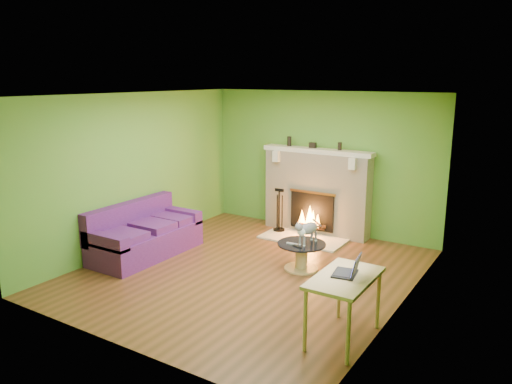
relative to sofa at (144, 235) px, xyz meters
The scene contains 22 objects.
floor 1.91m from the sofa, ahead, with size 5.00×5.00×0.00m, color #543218.
ceiling 2.95m from the sofa, ahead, with size 5.00×5.00×0.00m, color white.
wall_back 3.48m from the sofa, 56.15° to the left, with size 5.00×5.00×0.00m, color #519831.
wall_front 3.06m from the sofa, 50.16° to the right, with size 5.00×5.00×0.00m, color #519831.
wall_left 1.08m from the sofa, 145.22° to the left, with size 5.00×5.00×0.00m, color #519831.
wall_right 4.23m from the sofa, ahead, with size 5.00×5.00×0.00m, color #519831.
window_frame 4.32m from the sofa, ahead, with size 1.20×1.20×0.00m, color silver.
window_pane 4.32m from the sofa, ahead, with size 1.06×1.06×0.00m, color white.
fireplace 3.22m from the sofa, 54.30° to the left, with size 2.10×0.46×1.58m.
hearth 2.80m from the sofa, 48.09° to the left, with size 1.50×0.75×0.03m, color beige.
mantel 3.39m from the sofa, 54.08° to the left, with size 2.10×0.28×0.08m, color beige.
sofa is the anchor object (origin of this frame).
coffee_table 2.60m from the sofa, 17.62° to the left, with size 0.73×0.73×0.41m.
desk 3.91m from the sofa, 12.00° to the right, with size 0.58×1.00×0.74m.
cat 2.70m from the sofa, 18.12° to the left, with size 0.22×0.60×0.38m, color slate, non-canonical shape.
remote_silver 2.47m from the sofa, 15.67° to the left, with size 0.17×0.04×0.02m, color gray.
remote_black 2.57m from the sofa, 13.66° to the left, with size 0.16×0.04×0.02m, color black.
laptop 3.90m from the sofa, 11.33° to the right, with size 0.28×0.32×0.24m, color black, non-canonical shape.
fire_tools 2.56m from the sofa, 60.19° to the left, with size 0.22×0.22×0.81m, color black, non-canonical shape.
mantel_vase_left 3.18m from the sofa, 64.06° to the left, with size 0.08×0.08×0.18m, color black.
mantel_vase_right 3.70m from the sofa, 48.78° to the left, with size 0.07×0.07×0.14m, color black.
mantel_box 3.39m from the sofa, 56.05° to the left, with size 0.12×0.08×0.10m, color black.
Camera 1 is at (3.82, -5.86, 2.85)m, focal length 35.00 mm.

